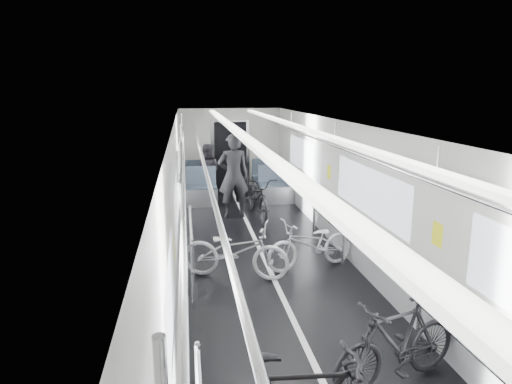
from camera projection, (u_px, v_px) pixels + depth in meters
car_shell at (257, 188)px, 8.64m from camera, size 3.02×14.01×2.41m
bike_left_far at (235, 251)px, 7.23m from camera, size 1.83×1.13×0.91m
bike_right_near at (397, 342)px, 4.59m from camera, size 1.63×0.89×0.94m
bike_right_mid at (312, 244)px, 7.62m from camera, size 1.72×0.96×0.85m
bike_aisle at (258, 196)px, 10.66m from camera, size 0.78×1.94×1.00m
person_standing at (233, 176)px, 10.56m from camera, size 0.75×0.53×1.98m
person_seated at (207, 172)px, 12.37m from camera, size 0.82×0.68×1.52m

